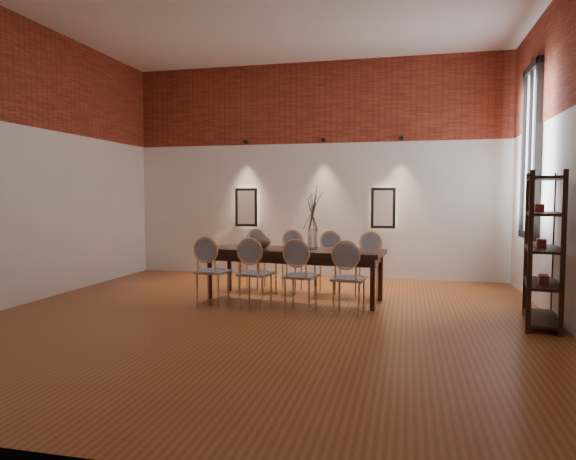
% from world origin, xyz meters
% --- Properties ---
extents(floor, '(7.00, 7.00, 0.02)m').
position_xyz_m(floor, '(0.00, 0.00, -0.01)').
color(floor, brown).
rests_on(floor, ground).
extents(wall_back, '(7.00, 0.10, 4.00)m').
position_xyz_m(wall_back, '(0.00, 3.55, 2.00)').
color(wall_back, silver).
rests_on(wall_back, ground).
extents(wall_front, '(7.00, 0.10, 4.00)m').
position_xyz_m(wall_front, '(0.00, -3.55, 2.00)').
color(wall_front, silver).
rests_on(wall_front, ground).
extents(wall_left, '(0.10, 7.00, 4.00)m').
position_xyz_m(wall_left, '(-3.55, 0.00, 2.00)').
color(wall_left, silver).
rests_on(wall_left, ground).
extents(brick_band_back, '(7.00, 0.02, 1.50)m').
position_xyz_m(brick_band_back, '(0.00, 3.48, 3.25)').
color(brick_band_back, maroon).
rests_on(brick_band_back, ground).
extents(brick_band_left, '(0.02, 7.00, 1.50)m').
position_xyz_m(brick_band_left, '(-3.48, 0.00, 3.25)').
color(brick_band_left, maroon).
rests_on(brick_band_left, ground).
extents(niche_left, '(0.36, 0.06, 0.66)m').
position_xyz_m(niche_left, '(-1.30, 3.45, 1.30)').
color(niche_left, '#FFEAC6').
rests_on(niche_left, wall_back).
extents(niche_right, '(0.36, 0.06, 0.66)m').
position_xyz_m(niche_right, '(1.30, 3.45, 1.30)').
color(niche_right, '#FFEAC6').
rests_on(niche_right, wall_back).
extents(spot_fixture_left, '(0.08, 0.10, 0.08)m').
position_xyz_m(spot_fixture_left, '(-1.30, 3.42, 2.55)').
color(spot_fixture_left, black).
rests_on(spot_fixture_left, wall_back).
extents(spot_fixture_mid, '(0.08, 0.10, 0.08)m').
position_xyz_m(spot_fixture_mid, '(0.20, 3.42, 2.55)').
color(spot_fixture_mid, black).
rests_on(spot_fixture_mid, wall_back).
extents(spot_fixture_right, '(0.08, 0.10, 0.08)m').
position_xyz_m(spot_fixture_right, '(1.60, 3.42, 2.55)').
color(spot_fixture_right, black).
rests_on(spot_fixture_right, wall_back).
extents(window_glass, '(0.02, 0.78, 2.38)m').
position_xyz_m(window_glass, '(3.46, 2.00, 2.15)').
color(window_glass, silver).
rests_on(window_glass, wall_right).
extents(window_frame, '(0.08, 0.90, 2.50)m').
position_xyz_m(window_frame, '(3.44, 2.00, 2.15)').
color(window_frame, black).
rests_on(window_frame, wall_right).
extents(window_mullion, '(0.06, 0.06, 2.40)m').
position_xyz_m(window_mullion, '(3.44, 2.00, 2.15)').
color(window_mullion, black).
rests_on(window_mullion, wall_right).
extents(dining_table, '(2.64, 1.09, 0.75)m').
position_xyz_m(dining_table, '(0.13, 1.22, 0.38)').
color(dining_table, black).
rests_on(dining_table, floor).
extents(chair_near_a, '(0.48, 0.48, 0.94)m').
position_xyz_m(chair_near_a, '(-0.90, 0.63, 0.47)').
color(chair_near_a, tan).
rests_on(chair_near_a, floor).
extents(chair_near_b, '(0.48, 0.48, 0.94)m').
position_xyz_m(chair_near_b, '(-0.26, 0.57, 0.47)').
color(chair_near_b, tan).
rests_on(chair_near_b, floor).
extents(chair_near_c, '(0.48, 0.48, 0.94)m').
position_xyz_m(chair_near_c, '(0.38, 0.50, 0.47)').
color(chair_near_c, tan).
rests_on(chair_near_c, floor).
extents(chair_near_d, '(0.48, 0.48, 0.94)m').
position_xyz_m(chair_near_d, '(1.02, 0.43, 0.47)').
color(chair_near_d, tan).
rests_on(chair_near_d, floor).
extents(chair_far_a, '(0.48, 0.48, 0.94)m').
position_xyz_m(chair_far_a, '(-0.75, 2.01, 0.47)').
color(chair_far_a, tan).
rests_on(chair_far_a, floor).
extents(chair_far_b, '(0.48, 0.48, 0.94)m').
position_xyz_m(chair_far_b, '(-0.11, 1.94, 0.47)').
color(chair_far_b, tan).
rests_on(chair_far_b, floor).
extents(chair_far_c, '(0.48, 0.48, 0.94)m').
position_xyz_m(chair_far_c, '(0.52, 1.88, 0.47)').
color(chair_far_c, tan).
rests_on(chair_far_c, floor).
extents(chair_far_d, '(0.48, 0.48, 0.94)m').
position_xyz_m(chair_far_d, '(1.16, 1.81, 0.47)').
color(chair_far_d, tan).
rests_on(chair_far_d, floor).
extents(vase, '(0.14, 0.14, 0.30)m').
position_xyz_m(vase, '(0.41, 1.19, 0.90)').
color(vase, silver).
rests_on(vase, dining_table).
extents(dried_branches, '(0.50, 0.50, 0.70)m').
position_xyz_m(dried_branches, '(0.41, 1.19, 1.35)').
color(dried_branches, '#493D2F').
rests_on(dried_branches, vase).
extents(bowl, '(0.24, 0.24, 0.18)m').
position_xyz_m(bowl, '(-0.35, 1.22, 0.84)').
color(bowl, brown).
rests_on(bowl, dining_table).
extents(book, '(0.28, 0.21, 0.03)m').
position_xyz_m(book, '(0.25, 1.20, 0.77)').
color(book, '#9A1486').
rests_on(book, dining_table).
extents(shelving_rack, '(0.54, 1.05, 1.80)m').
position_xyz_m(shelving_rack, '(3.28, 0.45, 0.90)').
color(shelving_rack, black).
rests_on(shelving_rack, floor).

